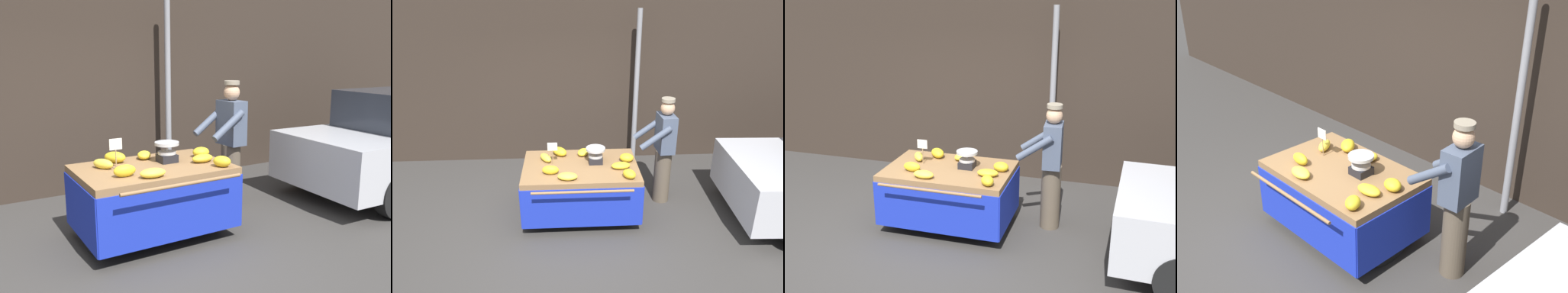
# 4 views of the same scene
# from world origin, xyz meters

# --- Properties ---
(ground_plane) EXTENTS (60.00, 60.00, 0.00)m
(ground_plane) POSITION_xyz_m (0.00, 0.00, 0.00)
(ground_plane) COLOR #383533
(back_wall) EXTENTS (16.00, 0.24, 3.41)m
(back_wall) POSITION_xyz_m (0.00, 2.80, 1.70)
(back_wall) COLOR #332821
(back_wall) RESTS_ON ground
(street_pole) EXTENTS (0.09, 0.09, 2.87)m
(street_pole) POSITION_xyz_m (1.30, 2.35, 1.43)
(street_pole) COLOR gray
(street_pole) RESTS_ON ground
(banana_cart) EXTENTS (1.68, 1.30, 0.84)m
(banana_cart) POSITION_xyz_m (0.22, 0.64, 0.61)
(banana_cart) COLOR olive
(banana_cart) RESTS_ON ground
(weighing_scale) EXTENTS (0.28, 0.28, 0.24)m
(weighing_scale) POSITION_xyz_m (0.45, 0.73, 0.95)
(weighing_scale) COLOR black
(weighing_scale) RESTS_ON banana_cart
(price_sign) EXTENTS (0.14, 0.01, 0.34)m
(price_sign) POSITION_xyz_m (-0.18, 0.70, 1.08)
(price_sign) COLOR #997A51
(price_sign) RESTS_ON banana_cart
(banana_bunch_0) EXTENTS (0.24, 0.27, 0.10)m
(banana_bunch_0) POSITION_xyz_m (0.28, 0.99, 0.88)
(banana_bunch_0) COLOR yellow
(banana_bunch_0) RESTS_ON banana_cart
(banana_bunch_1) EXTENTS (0.23, 0.20, 0.12)m
(banana_bunch_1) POSITION_xyz_m (0.91, 0.73, 0.90)
(banana_bunch_1) COLOR gold
(banana_bunch_1) RESTS_ON banana_cart
(banana_bunch_2) EXTENTS (0.29, 0.18, 0.09)m
(banana_bunch_2) POSITION_xyz_m (0.79, 0.51, 0.88)
(banana_bunch_2) COLOR gold
(banana_bunch_2) RESTS_ON banana_cart
(banana_bunch_3) EXTENTS (0.23, 0.25, 0.12)m
(banana_bunch_3) POSITION_xyz_m (0.87, 0.22, 0.90)
(banana_bunch_3) COLOR gold
(banana_bunch_3) RESTS_ON banana_cart
(banana_bunch_4) EXTENTS (0.24, 0.13, 0.13)m
(banana_bunch_4) POSITION_xyz_m (-0.20, 0.40, 0.90)
(banana_bunch_4) COLOR gold
(banana_bunch_4) RESTS_ON banana_cart
(banana_bunch_5) EXTENTS (0.23, 0.28, 0.11)m
(banana_bunch_5) POSITION_xyz_m (-0.28, 0.81, 0.89)
(banana_bunch_5) COLOR yellow
(banana_bunch_5) RESTS_ON banana_cart
(banana_bunch_6) EXTENTS (0.28, 0.18, 0.10)m
(banana_bunch_6) POSITION_xyz_m (0.03, 0.23, 0.88)
(banana_bunch_6) COLOR yellow
(banana_bunch_6) RESTS_ON banana_cart
(banana_bunch_7) EXTENTS (0.29, 0.30, 0.13)m
(banana_bunch_7) POSITION_xyz_m (-0.08, 1.00, 0.90)
(banana_bunch_7) COLOR gold
(banana_bunch_7) RESTS_ON banana_cart
(vendor_person) EXTENTS (0.60, 0.54, 1.71)m
(vendor_person) POSITION_xyz_m (1.52, 0.99, 0.87)
(vendor_person) COLOR brown
(vendor_person) RESTS_ON ground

